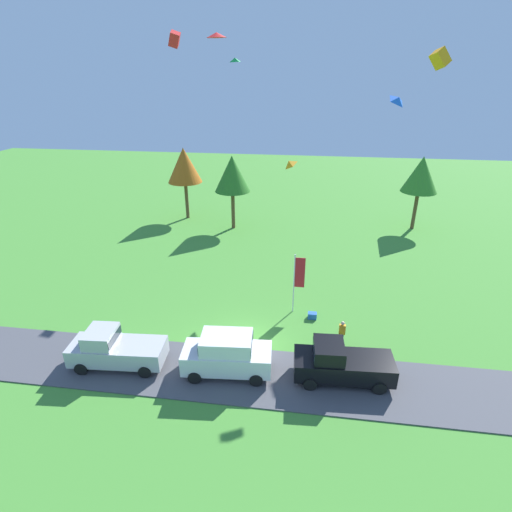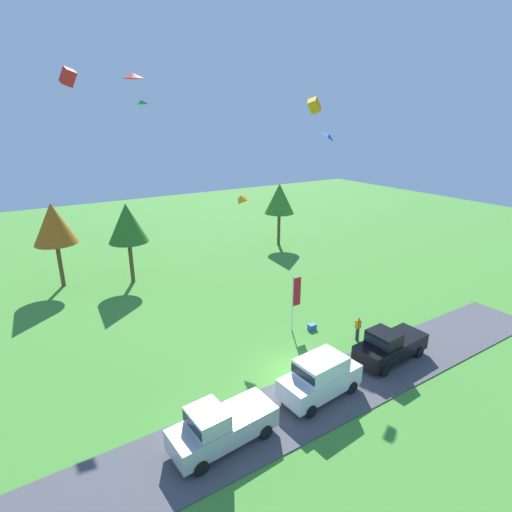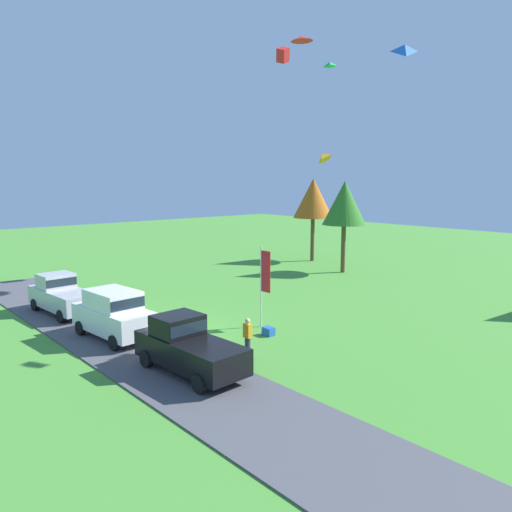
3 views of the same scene
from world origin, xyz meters
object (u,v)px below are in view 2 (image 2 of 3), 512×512
at_px(kite_box_trailing_tail, 68,77).
at_px(car_pickup_near_entrance, 389,345).
at_px(tree_far_right, 127,223).
at_px(cooler_box, 312,327).
at_px(car_pickup_far_end, 220,426).
at_px(kite_diamond_high_right, 240,198).
at_px(person_beside_suv, 358,328).
at_px(tree_center_back, 279,199).
at_px(tree_left_of_center, 54,224).
at_px(kite_box_near_flag, 314,105).
at_px(kite_delta_low_drifter, 133,76).
at_px(kite_diamond_high_left, 141,102).
at_px(car_suv_mid_row, 320,376).
at_px(flag_banner, 295,296).
at_px(kite_diamond_topmost, 329,136).

bearing_deg(kite_box_trailing_tail, car_pickup_near_entrance, -53.39).
xyz_separation_m(tree_far_right, cooler_box, (8.20, -15.67, -5.35)).
bearing_deg(car_pickup_far_end, kite_diamond_high_right, 55.74).
distance_m(tree_far_right, kite_diamond_high_right, 11.71).
height_order(person_beside_suv, tree_center_back, tree_center_back).
relative_size(person_beside_suv, tree_left_of_center, 0.23).
distance_m(cooler_box, kite_box_near_flag, 19.77).
distance_m(kite_box_near_flag, kite_diamond_high_right, 12.64).
relative_size(cooler_box, kite_diamond_high_right, 0.78).
bearing_deg(kite_delta_low_drifter, kite_diamond_high_left, 61.97).
height_order(person_beside_suv, kite_diamond_high_left, kite_diamond_high_left).
distance_m(car_suv_mid_row, tree_center_back, 28.15).
xyz_separation_m(car_suv_mid_row, kite_diamond_high_left, (-2.70, 18.08, 14.11)).
relative_size(kite_box_near_flag, kite_diamond_high_left, 1.36).
distance_m(car_pickup_far_end, flag_banner, 11.67).
distance_m(tree_far_right, kite_delta_low_drifter, 12.60).
bearing_deg(cooler_box, car_suv_mid_row, -126.91).
xyz_separation_m(kite_delta_low_drifter, kite_diamond_high_left, (0.98, 1.84, -1.59)).
relative_size(car_suv_mid_row, person_beside_suv, 2.77).
bearing_deg(tree_center_back, car_pickup_near_entrance, -109.89).
height_order(car_pickup_far_end, person_beside_suv, car_pickup_far_end).
distance_m(tree_far_right, flag_banner, 16.86).
distance_m(kite_box_trailing_tail, kite_diamond_high_left, 5.05).
relative_size(car_pickup_far_end, car_suv_mid_row, 1.08).
distance_m(car_suv_mid_row, kite_diamond_high_left, 23.10).
height_order(tree_left_of_center, flag_banner, tree_left_of_center).
bearing_deg(cooler_box, tree_left_of_center, 127.23).
bearing_deg(kite_box_near_flag, kite_diamond_high_right, -158.58).
bearing_deg(tree_center_back, car_suv_mid_row, -120.93).
bearing_deg(kite_diamond_high_left, kite_box_near_flag, -8.56).
xyz_separation_m(kite_box_trailing_tail, kite_diamond_high_left, (4.82, -0.10, -1.48)).
height_order(tree_center_back, kite_diamond_topmost, kite_diamond_topmost).
height_order(tree_far_right, kite_diamond_high_left, kite_diamond_high_left).
distance_m(person_beside_suv, kite_box_trailing_tail, 25.84).
height_order(flag_banner, kite_box_near_flag, kite_box_near_flag).
distance_m(car_pickup_near_entrance, flag_banner, 6.85).
height_order(flag_banner, cooler_box, flag_banner).
bearing_deg(kite_diamond_topmost, kite_diamond_high_left, 143.94).
height_order(person_beside_suv, tree_left_of_center, tree_left_of_center).
bearing_deg(tree_far_right, kite_diamond_high_right, -57.99).
relative_size(car_suv_mid_row, kite_delta_low_drifter, 3.13).
bearing_deg(tree_center_back, kite_diamond_high_left, -161.18).
bearing_deg(kite_diamond_high_right, cooler_box, -70.04).
relative_size(tree_center_back, kite_delta_low_drifter, 4.81).
bearing_deg(kite_diamond_high_left, kite_diamond_topmost, -36.06).
bearing_deg(person_beside_suv, car_pickup_far_end, -164.74).
bearing_deg(person_beside_suv, kite_delta_low_drifter, 126.50).
bearing_deg(kite_delta_low_drifter, kite_diamond_topmost, -27.54).
height_order(cooler_box, kite_diamond_high_right, kite_diamond_high_right).
bearing_deg(kite_diamond_high_left, car_suv_mid_row, -81.52).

